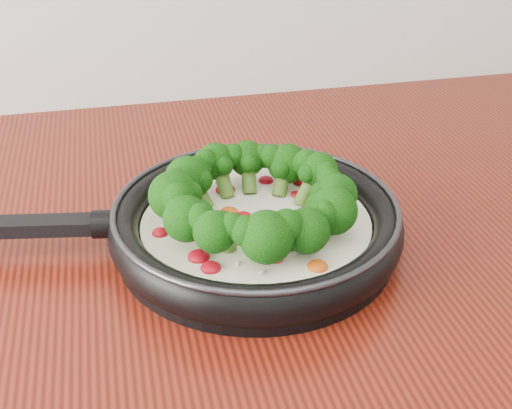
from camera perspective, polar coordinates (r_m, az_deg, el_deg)
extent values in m
cylinder|color=black|center=(0.69, 0.00, -3.18)|extent=(0.33, 0.33, 0.01)
torus|color=black|center=(0.68, 0.00, -1.63)|extent=(0.35, 0.35, 0.03)
torus|color=#2D2D33|center=(0.67, 0.00, -0.16)|extent=(0.34, 0.34, 0.01)
cube|color=black|center=(0.71, -18.98, -1.77)|extent=(0.18, 0.05, 0.01)
cylinder|color=black|center=(0.69, -12.72, -1.63)|extent=(0.03, 0.03, 0.03)
cylinder|color=white|center=(0.68, 0.00, -2.09)|extent=(0.27, 0.27, 0.02)
ellipsoid|color=#AD0816|center=(0.67, 0.20, -1.93)|extent=(0.03, 0.03, 0.01)
ellipsoid|color=#AD0816|center=(0.72, 3.51, 0.87)|extent=(0.02, 0.02, 0.01)
ellipsoid|color=#D84C0D|center=(0.69, -2.33, -0.71)|extent=(0.03, 0.03, 0.01)
ellipsoid|color=#AD0816|center=(0.75, 0.86, 2.09)|extent=(0.02, 0.02, 0.01)
ellipsoid|color=#AD0816|center=(0.71, -6.68, 0.27)|extent=(0.02, 0.02, 0.01)
ellipsoid|color=#D84C0D|center=(0.68, 5.43, -1.23)|extent=(0.02, 0.02, 0.01)
ellipsoid|color=#AD0816|center=(0.73, -2.65, 1.28)|extent=(0.02, 0.02, 0.01)
ellipsoid|color=#AD0816|center=(0.68, -4.90, -1.33)|extent=(0.02, 0.02, 0.01)
ellipsoid|color=#D84C0D|center=(0.73, 5.88, 0.90)|extent=(0.02, 0.02, 0.01)
ellipsoid|color=#AD0816|center=(0.68, -3.78, -1.45)|extent=(0.02, 0.02, 0.01)
ellipsoid|color=#AD0816|center=(0.66, -8.23, -2.41)|extent=(0.02, 0.02, 0.01)
ellipsoid|color=#D84C0D|center=(0.61, 5.32, -5.31)|extent=(0.02, 0.02, 0.01)
ellipsoid|color=#AD0816|center=(0.65, -1.48, -3.09)|extent=(0.02, 0.02, 0.01)
ellipsoid|color=#AD0816|center=(0.62, -4.94, -4.49)|extent=(0.03, 0.03, 0.01)
ellipsoid|color=#D84C0D|center=(0.68, 6.39, -1.66)|extent=(0.02, 0.02, 0.01)
ellipsoid|color=#AD0816|center=(0.68, -1.07, -1.11)|extent=(0.02, 0.02, 0.01)
ellipsoid|color=#AD0816|center=(0.62, 1.64, -4.67)|extent=(0.02, 0.02, 0.01)
ellipsoid|color=#D84C0D|center=(0.65, 1.30, -2.67)|extent=(0.02, 0.02, 0.01)
ellipsoid|color=#AD0816|center=(0.71, 4.74, 0.01)|extent=(0.02, 0.02, 0.01)
ellipsoid|color=#AD0816|center=(0.69, 6.51, -0.82)|extent=(0.02, 0.02, 0.01)
ellipsoid|color=#D84C0D|center=(0.65, 2.04, -2.84)|extent=(0.02, 0.02, 0.01)
ellipsoid|color=#AD0816|center=(0.75, 3.83, 1.98)|extent=(0.03, 0.03, 0.01)
ellipsoid|color=#AD0816|center=(0.61, -3.91, -5.44)|extent=(0.03, 0.03, 0.01)
ellipsoid|color=#D84C0D|center=(0.66, -1.63, -2.08)|extent=(0.02, 0.02, 0.01)
ellipsoid|color=white|center=(0.69, -0.24, -0.74)|extent=(0.01, 0.00, 0.00)
ellipsoid|color=white|center=(0.63, 3.43, -4.10)|extent=(0.01, 0.01, 0.00)
ellipsoid|color=white|center=(0.69, -5.81, -1.11)|extent=(0.00, 0.01, 0.00)
ellipsoid|color=white|center=(0.68, -0.49, -1.55)|extent=(0.01, 0.01, 0.00)
ellipsoid|color=white|center=(0.73, -4.70, 0.99)|extent=(0.01, 0.01, 0.00)
ellipsoid|color=white|center=(0.72, -1.67, 0.72)|extent=(0.01, 0.01, 0.00)
ellipsoid|color=white|center=(0.64, 1.22, -3.63)|extent=(0.01, 0.01, 0.00)
ellipsoid|color=white|center=(0.70, 5.78, -0.13)|extent=(0.01, 0.01, 0.00)
ellipsoid|color=white|center=(0.68, 0.36, -1.27)|extent=(0.01, 0.01, 0.00)
ellipsoid|color=white|center=(0.60, 0.54, -5.83)|extent=(0.01, 0.01, 0.00)
ellipsoid|color=white|center=(0.76, 1.95, 2.36)|extent=(0.01, 0.01, 0.00)
ellipsoid|color=white|center=(0.66, 5.67, -2.75)|extent=(0.01, 0.01, 0.00)
ellipsoid|color=white|center=(0.68, -7.86, -1.83)|extent=(0.01, 0.01, 0.00)
ellipsoid|color=white|center=(0.75, -3.57, 1.76)|extent=(0.01, 0.01, 0.00)
ellipsoid|color=white|center=(0.61, -1.56, -5.08)|extent=(0.01, 0.01, 0.00)
ellipsoid|color=white|center=(0.66, -1.82, -2.23)|extent=(0.01, 0.01, 0.00)
ellipsoid|color=white|center=(0.66, 1.41, -2.10)|extent=(0.01, 0.01, 0.00)
ellipsoid|color=white|center=(0.67, -0.76, -1.50)|extent=(0.01, 0.00, 0.00)
cylinder|color=#567E29|center=(0.68, 5.53, -0.39)|extent=(0.03, 0.02, 0.03)
sphere|color=black|center=(0.67, 6.91, 0.86)|extent=(0.05, 0.05, 0.04)
sphere|color=black|center=(0.68, 6.34, 2.06)|extent=(0.03, 0.03, 0.03)
sphere|color=black|center=(0.65, 6.78, 0.59)|extent=(0.03, 0.03, 0.02)
sphere|color=black|center=(0.67, 5.51, 0.99)|extent=(0.02, 0.02, 0.02)
cylinder|color=#567E29|center=(0.71, 4.38, 1.23)|extent=(0.03, 0.03, 0.04)
sphere|color=black|center=(0.71, 5.46, 2.88)|extent=(0.05, 0.05, 0.04)
sphere|color=black|center=(0.71, 4.37, 3.75)|extent=(0.03, 0.03, 0.03)
sphere|color=black|center=(0.69, 6.05, 2.73)|extent=(0.03, 0.03, 0.02)
sphere|color=black|center=(0.70, 4.42, 2.66)|extent=(0.02, 0.02, 0.02)
cylinder|color=#567E29|center=(0.72, 2.22, 1.90)|extent=(0.03, 0.03, 0.03)
sphere|color=black|center=(0.73, 2.72, 3.53)|extent=(0.05, 0.05, 0.04)
sphere|color=black|center=(0.73, 1.35, 4.13)|extent=(0.03, 0.03, 0.03)
sphere|color=black|center=(0.72, 3.83, 3.55)|extent=(0.03, 0.03, 0.03)
sphere|color=black|center=(0.71, 2.20, 3.13)|extent=(0.03, 0.03, 0.02)
cylinder|color=#567E29|center=(0.73, -0.62, 2.22)|extent=(0.02, 0.03, 0.04)
sphere|color=black|center=(0.73, -0.76, 3.99)|extent=(0.05, 0.05, 0.04)
sphere|color=black|center=(0.72, -1.90, 4.25)|extent=(0.03, 0.03, 0.03)
sphere|color=black|center=(0.73, 0.44, 4.31)|extent=(0.03, 0.03, 0.02)
sphere|color=black|center=(0.72, -0.62, 3.54)|extent=(0.02, 0.02, 0.02)
cylinder|color=#567E29|center=(0.72, -2.79, 1.94)|extent=(0.02, 0.03, 0.04)
sphere|color=black|center=(0.72, -3.47, 3.72)|extent=(0.05, 0.05, 0.04)
sphere|color=black|center=(0.71, -4.35, 3.79)|extent=(0.03, 0.03, 0.03)
sphere|color=black|center=(0.73, -2.28, 4.30)|extent=(0.03, 0.03, 0.02)
sphere|color=black|center=(0.71, -2.82, 3.36)|extent=(0.02, 0.02, 0.02)
cylinder|color=#567E29|center=(0.70, -4.76, 0.76)|extent=(0.03, 0.03, 0.03)
sphere|color=black|center=(0.70, -5.88, 2.20)|extent=(0.06, 0.06, 0.05)
sphere|color=black|center=(0.68, -6.32, 1.99)|extent=(0.04, 0.04, 0.03)
sphere|color=black|center=(0.71, -4.88, 3.16)|extent=(0.03, 0.03, 0.03)
sphere|color=black|center=(0.69, -4.72, 2.05)|extent=(0.03, 0.03, 0.02)
cylinder|color=#567E29|center=(0.67, -5.62, -0.55)|extent=(0.03, 0.02, 0.04)
sphere|color=black|center=(0.66, -7.11, 0.75)|extent=(0.06, 0.06, 0.05)
sphere|color=black|center=(0.64, -6.70, 0.52)|extent=(0.04, 0.04, 0.03)
sphere|color=black|center=(0.67, -6.78, 1.95)|extent=(0.03, 0.03, 0.03)
sphere|color=black|center=(0.66, -5.68, 0.95)|extent=(0.03, 0.03, 0.03)
cylinder|color=#567E29|center=(0.64, -4.70, -2.14)|extent=(0.03, 0.03, 0.04)
sphere|color=black|center=(0.62, -6.00, -1.24)|extent=(0.05, 0.05, 0.04)
sphere|color=black|center=(0.61, -4.77, -1.14)|extent=(0.03, 0.03, 0.03)
sphere|color=black|center=(0.63, -6.53, -0.08)|extent=(0.03, 0.03, 0.03)
sphere|color=black|center=(0.63, -4.73, -0.62)|extent=(0.03, 0.03, 0.02)
cylinder|color=#567E29|center=(0.62, -2.76, -3.05)|extent=(0.03, 0.03, 0.04)
sphere|color=black|center=(0.60, -3.57, -2.35)|extent=(0.05, 0.05, 0.04)
sphere|color=black|center=(0.59, -2.08, -1.85)|extent=(0.03, 0.03, 0.02)
sphere|color=black|center=(0.61, -4.63, -1.39)|extent=(0.03, 0.03, 0.02)
sphere|color=black|center=(0.61, -2.80, -1.46)|extent=(0.02, 0.02, 0.02)
cylinder|color=#567E29|center=(0.62, 0.70, -3.41)|extent=(0.02, 0.03, 0.04)
sphere|color=black|center=(0.59, 0.91, -2.82)|extent=(0.06, 0.06, 0.05)
sphere|color=black|center=(0.60, 2.62, -1.82)|extent=(0.04, 0.04, 0.03)
sphere|color=black|center=(0.59, -0.92, -2.29)|extent=(0.03, 0.03, 0.03)
sphere|color=black|center=(0.61, 0.71, -1.82)|extent=(0.03, 0.03, 0.02)
cylinder|color=#567E29|center=(0.63, 3.44, -2.90)|extent=(0.03, 0.03, 0.03)
sphere|color=black|center=(0.61, 4.37, -2.24)|extent=(0.05, 0.05, 0.04)
sphere|color=black|center=(0.62, 5.24, -0.96)|extent=(0.03, 0.03, 0.03)
sphere|color=black|center=(0.60, 2.96, -2.13)|extent=(0.03, 0.03, 0.03)
sphere|color=black|center=(0.62, 3.41, -1.43)|extent=(0.03, 0.03, 0.02)
cylinder|color=#567E29|center=(0.65, 5.23, -1.61)|extent=(0.03, 0.03, 0.04)
sphere|color=black|center=(0.64, 6.66, -0.55)|extent=(0.05, 0.05, 0.05)
sphere|color=black|center=(0.65, 6.78, 0.83)|extent=(0.03, 0.03, 0.03)
sphere|color=black|center=(0.62, 5.82, -0.79)|extent=(0.03, 0.03, 0.03)
sphere|color=black|center=(0.64, 5.28, -0.08)|extent=(0.03, 0.03, 0.02)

